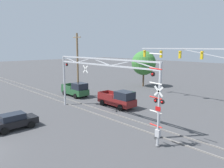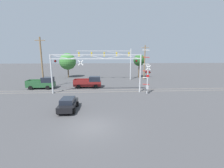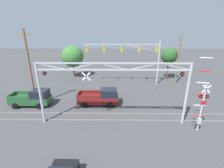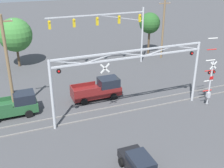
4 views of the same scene
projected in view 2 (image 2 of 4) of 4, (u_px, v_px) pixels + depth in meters
The scene contains 13 objects.
ground_plane at pixel (92, 127), 13.00m from camera, with size 200.00×200.00×0.00m, color #424244.
rail_track_near at pixel (97, 92), 25.09m from camera, with size 80.00×0.08×0.10m, color gray.
rail_track_far at pixel (97, 90), 26.49m from camera, with size 80.00×0.08×0.10m, color gray.
crossing_gantry at pixel (96, 66), 23.96m from camera, with size 14.55×0.28×6.25m.
crossing_signal_mast at pixel (147, 79), 23.54m from camera, with size 1.42×0.35×6.94m.
traffic_signal_span at pixel (115, 57), 36.70m from camera, with size 13.28×0.39×7.71m.
pickup_truck_lead at pixel (89, 82), 28.58m from camera, with size 5.14×2.11×2.13m.
pickup_truck_following at pixel (43, 83), 27.63m from camera, with size 4.81×2.11×2.13m.
sedan_waiting at pixel (68, 104), 16.85m from camera, with size 1.89×3.86×1.44m.
utility_pole_left at pixel (42, 62), 27.29m from camera, with size 1.80×0.28×9.30m.
utility_pole_right at pixel (145, 62), 37.96m from camera, with size 1.80×0.28×8.55m.
background_tree_beyond_span at pixel (68, 62), 40.72m from camera, with size 4.47×4.47×6.62m.
background_tree_far_left_verge at pixel (139, 60), 40.48m from camera, with size 3.14×3.14×6.32m.
Camera 2 is at (0.99, -12.12, 6.18)m, focal length 24.00 mm.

